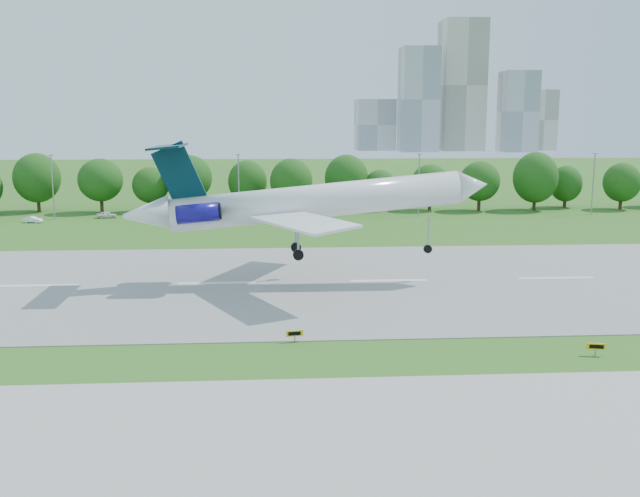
% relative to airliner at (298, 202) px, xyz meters
% --- Properties ---
extents(ground, '(600.00, 600.00, 0.00)m').
position_rel_airliner_xyz_m(ground, '(10.60, -24.95, -9.42)').
color(ground, '#306019').
rests_on(ground, ground).
extents(runway, '(400.00, 45.00, 0.08)m').
position_rel_airliner_xyz_m(runway, '(10.60, 0.05, -9.38)').
color(runway, gray).
rests_on(runway, ground).
extents(taxiway, '(400.00, 23.00, 0.08)m').
position_rel_airliner_xyz_m(taxiway, '(10.60, -42.95, -9.38)').
color(taxiway, '#ADADA8').
rests_on(taxiway, ground).
extents(tree_line, '(288.40, 8.40, 10.40)m').
position_rel_airliner_xyz_m(tree_line, '(10.60, 67.05, -3.23)').
color(tree_line, '#382314').
rests_on(tree_line, ground).
extents(light_poles, '(175.90, 0.25, 12.19)m').
position_rel_airliner_xyz_m(light_poles, '(8.10, 57.05, -3.08)').
color(light_poles, gray).
rests_on(light_poles, ground).
extents(skyline, '(127.00, 52.00, 80.00)m').
position_rel_airliner_xyz_m(skyline, '(110.76, 365.66, 21.05)').
color(skyline, '#B2B2B7').
rests_on(skyline, ground).
extents(airliner, '(41.83, 30.41, 13.21)m').
position_rel_airliner_xyz_m(airliner, '(0.00, 0.00, 0.00)').
color(airliner, white).
rests_on(airliner, ground).
extents(taxi_sign_left, '(1.43, 0.38, 1.00)m').
position_rel_airliner_xyz_m(taxi_sign_left, '(-1.10, -22.46, -8.68)').
color(taxi_sign_left, gray).
rests_on(taxi_sign_left, ground).
extents(taxi_sign_centre, '(1.46, 0.48, 1.03)m').
position_rel_airliner_xyz_m(taxi_sign_centre, '(22.70, -27.61, -8.66)').
color(taxi_sign_centre, gray).
rests_on(taxi_sign_centre, ground).
extents(service_vehicle_a, '(3.65, 2.06, 1.14)m').
position_rel_airliner_xyz_m(service_vehicle_a, '(-47.03, 52.56, -8.85)').
color(service_vehicle_a, white).
rests_on(service_vehicle_a, ground).
extents(service_vehicle_b, '(3.97, 2.16, 1.28)m').
position_rel_airliner_xyz_m(service_vehicle_b, '(-34.91, 58.13, -8.77)').
color(service_vehicle_b, silver).
rests_on(service_vehicle_b, ground).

